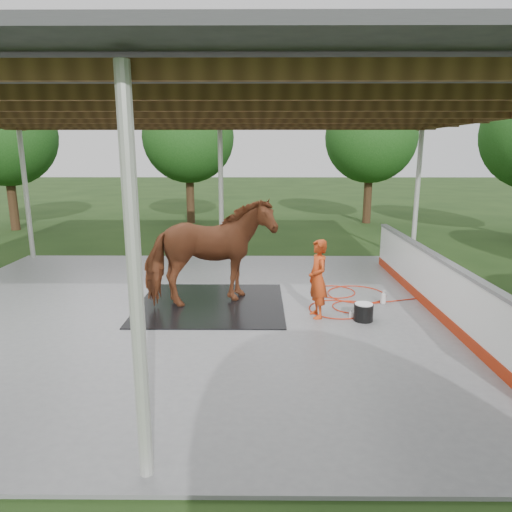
{
  "coord_description": "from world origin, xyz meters",
  "views": [
    {
      "loc": [
        1.11,
        -8.63,
        3.17
      ],
      "look_at": [
        1.05,
        -0.01,
        1.19
      ],
      "focal_mm": 32.0,
      "sensor_mm": 36.0,
      "label": 1
    }
  ],
  "objects_px": {
    "dasher_board": "(436,286)",
    "handler": "(318,279)",
    "horse": "(210,253)",
    "wash_bucket": "(363,312)"
  },
  "relations": [
    {
      "from": "dasher_board",
      "to": "handler",
      "type": "height_order",
      "value": "handler"
    },
    {
      "from": "horse",
      "to": "handler",
      "type": "height_order",
      "value": "horse"
    },
    {
      "from": "dasher_board",
      "to": "handler",
      "type": "xyz_separation_m",
      "value": [
        -2.37,
        -0.27,
        0.22
      ]
    },
    {
      "from": "handler",
      "to": "wash_bucket",
      "type": "relative_size",
      "value": 4.18
    },
    {
      "from": "dasher_board",
      "to": "wash_bucket",
      "type": "distance_m",
      "value": 1.63
    },
    {
      "from": "horse",
      "to": "wash_bucket",
      "type": "bearing_deg",
      "value": -129.22
    },
    {
      "from": "wash_bucket",
      "to": "dasher_board",
      "type": "bearing_deg",
      "value": 17.32
    },
    {
      "from": "dasher_board",
      "to": "horse",
      "type": "relative_size",
      "value": 3.1
    },
    {
      "from": "handler",
      "to": "horse",
      "type": "bearing_deg",
      "value": -121.22
    },
    {
      "from": "horse",
      "to": "wash_bucket",
      "type": "relative_size",
      "value": 7.09
    }
  ]
}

